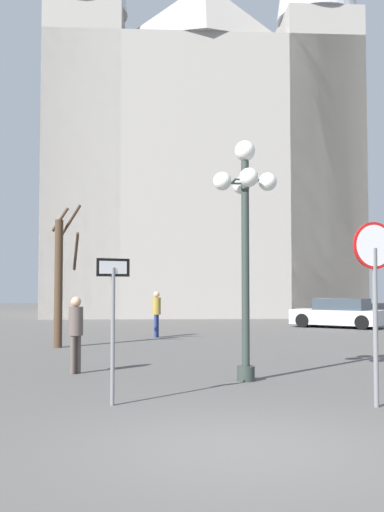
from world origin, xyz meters
TOP-DOWN VIEW (x-y plane):
  - ground_plane at (0.00, 0.00)m, footprint 120.00×120.00m
  - cathedral at (2.45, 32.72)m, footprint 19.76×14.07m
  - stop_sign at (2.58, 2.23)m, footprint 0.75×0.21m
  - one_way_arrow_sign at (-1.64, 2.68)m, footprint 0.53×0.29m
  - street_lamp at (0.93, 4.97)m, footprint 1.33×1.33m
  - bare_tree at (-3.83, 11.89)m, footprint 0.98×1.15m
  - parked_car_near_silver at (7.76, 19.92)m, footprint 4.34×3.86m
  - pedestrian_walking at (-2.65, 6.25)m, footprint 0.32×0.32m
  - pedestrian_standing at (-0.72, 15.37)m, footprint 0.32×0.32m

SIDE VIEW (x-z plane):
  - ground_plane at x=0.00m, z-range 0.00..0.00m
  - parked_car_near_silver at x=7.76m, z-range -0.03..1.31m
  - pedestrian_walking at x=-2.65m, z-range 0.18..1.87m
  - pedestrian_standing at x=-0.72m, z-range 0.18..1.90m
  - one_way_arrow_sign at x=-1.64m, z-range 0.32..2.70m
  - stop_sign at x=2.58m, z-range 0.59..3.56m
  - bare_tree at x=-3.83m, z-range -0.09..4.43m
  - street_lamp at x=0.93m, z-range 0.93..5.87m
  - cathedral at x=2.45m, z-range -7.63..31.53m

